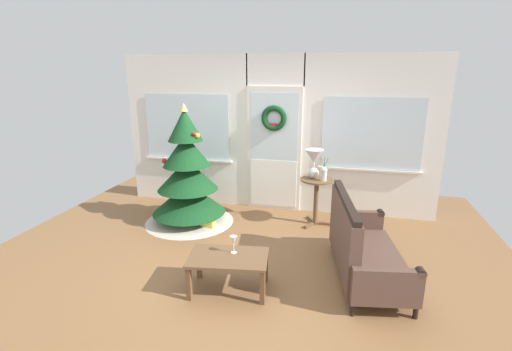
# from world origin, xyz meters

# --- Properties ---
(ground_plane) EXTENTS (6.76, 6.76, 0.00)m
(ground_plane) POSITION_xyz_m (0.00, 0.00, 0.00)
(ground_plane) COLOR brown
(back_wall_with_door) EXTENTS (5.20, 0.19, 2.55)m
(back_wall_with_door) POSITION_xyz_m (0.00, 2.08, 1.28)
(back_wall_with_door) COLOR white
(back_wall_with_door) RESTS_ON ground
(christmas_tree) EXTENTS (1.37, 1.37, 1.84)m
(christmas_tree) POSITION_xyz_m (-1.17, 1.15, 0.66)
(christmas_tree) COLOR #4C331E
(christmas_tree) RESTS_ON ground
(settee_sofa) EXTENTS (0.94, 1.67, 0.96)m
(settee_sofa) POSITION_xyz_m (1.37, 0.09, 0.38)
(settee_sofa) COLOR black
(settee_sofa) RESTS_ON ground
(side_table) EXTENTS (0.50, 0.48, 0.72)m
(side_table) POSITION_xyz_m (0.76, 1.51, 0.51)
(side_table) COLOR brown
(side_table) RESTS_ON ground
(table_lamp) EXTENTS (0.28, 0.28, 0.44)m
(table_lamp) POSITION_xyz_m (0.70, 1.55, 1.01)
(table_lamp) COLOR silver
(table_lamp) RESTS_ON side_table
(flower_vase) EXTENTS (0.11, 0.10, 0.35)m
(flower_vase) POSITION_xyz_m (0.86, 1.45, 0.84)
(flower_vase) COLOR beige
(flower_vase) RESTS_ON side_table
(coffee_table) EXTENTS (0.90, 0.63, 0.40)m
(coffee_table) POSITION_xyz_m (0.00, -0.52, 0.34)
(coffee_table) COLOR brown
(coffee_table) RESTS_ON ground
(wine_glass) EXTENTS (0.08, 0.08, 0.20)m
(wine_glass) POSITION_xyz_m (0.04, -0.43, 0.54)
(wine_glass) COLOR silver
(wine_glass) RESTS_ON coffee_table
(gift_box) EXTENTS (0.18, 0.16, 0.18)m
(gift_box) POSITION_xyz_m (-0.79, 0.99, 0.09)
(gift_box) COLOR #D8C64C
(gift_box) RESTS_ON ground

